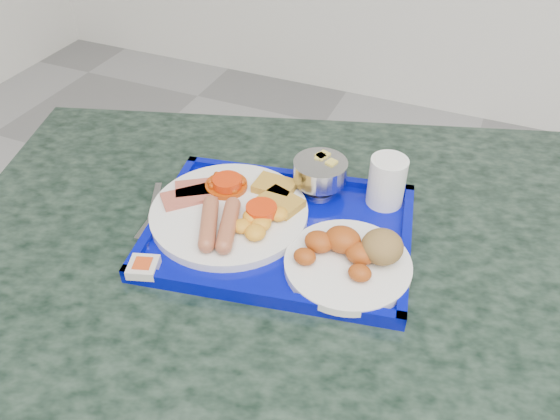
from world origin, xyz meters
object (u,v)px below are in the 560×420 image
at_px(tray, 280,232).
at_px(juice_cup, 387,180).
at_px(table, 301,316).
at_px(fruit_bowl, 320,172).
at_px(bread_plate, 352,256).
at_px(main_plate, 233,211).

height_order(tray, juice_cup, juice_cup).
xyz_separation_m(tray, juice_cup, (0.13, 0.13, 0.05)).
height_order(table, juice_cup, juice_cup).
relative_size(table, fruit_bowl, 14.45).
height_order(bread_plate, fruit_bowl, fruit_bowl).
xyz_separation_m(table, juice_cup, (0.09, 0.13, 0.24)).
relative_size(fruit_bowl, juice_cup, 1.07).
height_order(main_plate, juice_cup, juice_cup).
xyz_separation_m(fruit_bowl, juice_cup, (0.11, 0.01, 0.00)).
bearing_deg(bread_plate, juice_cup, 88.22).
bearing_deg(fruit_bowl, juice_cup, 7.58).
bearing_deg(tray, bread_plate, -13.94).
distance_m(main_plate, fruit_bowl, 0.16).
bearing_deg(tray, fruit_bowl, 78.90).
distance_m(bread_plate, fruit_bowl, 0.18).
bearing_deg(table, bread_plate, -20.57).
bearing_deg(juice_cup, table, -124.95).
distance_m(tray, bread_plate, 0.13).
bearing_deg(bread_plate, main_plate, 171.76).
bearing_deg(bread_plate, table, 159.43).
distance_m(main_plate, bread_plate, 0.21).
bearing_deg(main_plate, bread_plate, -8.24).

